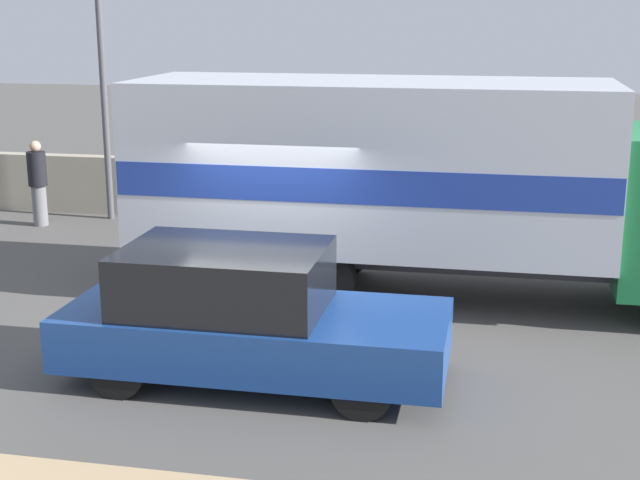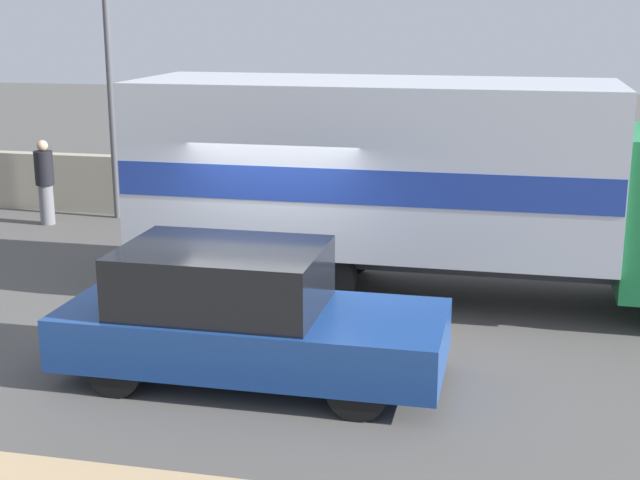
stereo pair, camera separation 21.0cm
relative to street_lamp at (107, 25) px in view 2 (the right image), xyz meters
name	(u,v)px [view 2 (the right image)]	position (x,y,z in m)	size (l,w,h in m)	color
ground_plane	(251,341)	(4.97, -6.53, -4.05)	(80.00, 80.00, 0.00)	#514F4C
stone_wall_backdrop	(348,195)	(4.97, 0.47, -3.42)	(60.00, 0.35, 1.26)	#A39984
street_lamp	(107,25)	(0.00, 0.00, 0.00)	(0.56, 0.28, 7.00)	#4C4C51
box_truck	(423,177)	(6.98, -4.08, -2.16)	(9.35, 2.61, 3.32)	#196B38
car_hatchback	(243,315)	(5.24, -7.74, -3.25)	(4.58, 1.86, 1.63)	navy
pedestrian	(45,181)	(-1.17, -0.87, -3.13)	(0.38, 0.38, 1.77)	slate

